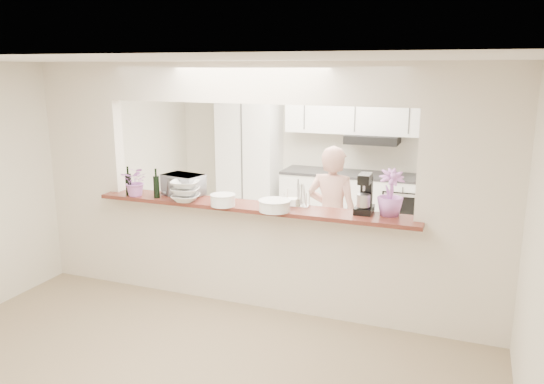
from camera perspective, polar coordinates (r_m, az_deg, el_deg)
The scene contains 19 objects.
floor at distance 5.77m, azimuth -1.94°, elevation -11.77°, with size 6.00×6.00×0.00m, color tan.
tile_overlay at distance 7.12m, azimuth 2.94°, elevation -6.77°, with size 5.00×2.90×0.01m, color silver.
partition at distance 5.32m, azimuth -2.06°, elevation 2.85°, with size 5.00×0.15×2.50m.
bar_counter at distance 5.55m, azimuth -2.00°, elevation -6.40°, with size 3.40×0.38×1.09m.
kitchen_cabinets at distance 8.00m, azimuth 4.36°, elevation 2.67°, with size 3.15×0.62×2.25m.
refrigerator at distance 7.63m, azimuth 20.47°, elevation 0.38°, with size 0.75×0.70×1.70m, color #B6B6BB.
flower_left at distance 5.86m, azimuth -14.41°, elevation 1.13°, with size 0.29×0.25×0.32m, color #CC6CC1.
wine_bottle_a at distance 5.73m, azimuth -12.33°, elevation 0.59°, with size 0.06×0.06×0.32m.
wine_bottle_b at distance 5.93m, azimuth -15.18°, elevation 0.84°, with size 0.06×0.06×0.32m.
toaster_oven at distance 5.79m, azimuth -9.54°, elevation 0.75°, with size 0.42×0.28×0.23m, color #B7B7BC.
serving_bowls at distance 5.53m, azimuth -9.31°, elevation 0.07°, with size 0.29×0.29×0.21m, color white.
plate_stack_a at distance 5.32m, azimuth -5.31°, elevation -0.87°, with size 0.25×0.25×0.12m.
plate_stack_b at distance 5.11m, azimuth 0.28°, elevation -1.46°, with size 0.31×0.31×0.11m.
red_bowl at distance 5.30m, azimuth -0.16°, elevation -1.18°, with size 0.14×0.14×0.06m, color maroon.
tan_bowl at distance 5.33m, azimuth 2.27°, elevation -1.06°, with size 0.15×0.15×0.07m, color tan.
utensil_caddy at distance 5.27m, azimuth 2.69°, elevation -0.54°, with size 0.25×0.16×0.23m.
stand_mixer at distance 5.10m, azimuth 9.96°, elevation -0.34°, with size 0.17×0.27×0.38m.
flower_right at distance 5.04m, azimuth 12.64°, elevation -0.07°, with size 0.24×0.24×0.44m, color #D171D3.
person at distance 6.02m, azimuth 6.45°, elevation -2.66°, with size 0.58×0.38×1.60m, color tan.
Camera 1 is at (2.04, -4.81, 2.45)m, focal length 35.00 mm.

